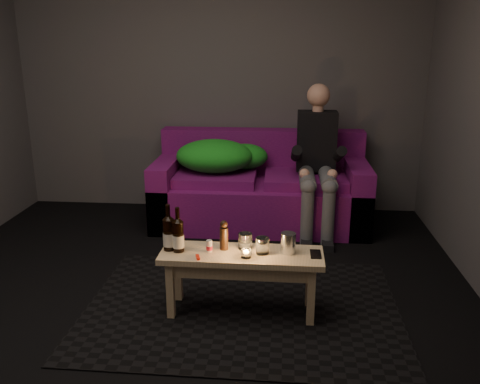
# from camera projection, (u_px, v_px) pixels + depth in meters

# --- Properties ---
(floor) EXTENTS (4.50, 4.50, 0.00)m
(floor) POSITION_uv_depth(u_px,v_px,m) (178.00, 318.00, 3.21)
(floor) COLOR black
(floor) RESTS_ON ground
(room) EXTENTS (4.50, 4.50, 4.50)m
(room) POSITION_uv_depth(u_px,v_px,m) (184.00, 47.00, 3.18)
(room) COLOR silver
(room) RESTS_ON ground
(rug) EXTENTS (2.05, 1.50, 0.01)m
(rug) POSITION_uv_depth(u_px,v_px,m) (242.00, 307.00, 3.33)
(rug) COLOR black
(rug) RESTS_ON floor
(sofa) EXTENTS (1.96, 0.88, 0.84)m
(sofa) POSITION_uv_depth(u_px,v_px,m) (261.00, 191.00, 4.82)
(sofa) COLOR #620D64
(sofa) RESTS_ON floor
(green_blanket) EXTENTS (0.86, 0.59, 0.29)m
(green_blanket) POSITION_uv_depth(u_px,v_px,m) (220.00, 156.00, 4.74)
(green_blanket) COLOR #1B9823
(green_blanket) RESTS_ON sofa
(person) EXTENTS (0.35, 0.82, 1.31)m
(person) POSITION_uv_depth(u_px,v_px,m) (317.00, 157.00, 4.51)
(person) COLOR black
(person) RESTS_ON sofa
(coffee_table) EXTENTS (1.02, 0.33, 0.42)m
(coffee_table) POSITION_uv_depth(u_px,v_px,m) (242.00, 263.00, 3.18)
(coffee_table) COLOR tan
(coffee_table) RESTS_ON rug
(beer_bottle_a) EXTENTS (0.08, 0.08, 0.30)m
(beer_bottle_a) POSITION_uv_depth(u_px,v_px,m) (169.00, 233.00, 3.17)
(beer_bottle_a) COLOR black
(beer_bottle_a) RESTS_ON coffee_table
(beer_bottle_b) EXTENTS (0.07, 0.07, 0.29)m
(beer_bottle_b) POSITION_uv_depth(u_px,v_px,m) (178.00, 235.00, 3.15)
(beer_bottle_b) COLOR black
(beer_bottle_b) RESTS_ON coffee_table
(salt_shaker) EXTENTS (0.05, 0.05, 0.08)m
(salt_shaker) POSITION_uv_depth(u_px,v_px,m) (209.00, 246.00, 3.16)
(salt_shaker) COLOR silver
(salt_shaker) RESTS_ON coffee_table
(pepper_mill) EXTENTS (0.07, 0.07, 0.14)m
(pepper_mill) POSITION_uv_depth(u_px,v_px,m) (224.00, 239.00, 3.19)
(pepper_mill) COLOR black
(pepper_mill) RESTS_ON coffee_table
(tumbler_back) EXTENTS (0.11, 0.11, 0.10)m
(tumbler_back) POSITION_uv_depth(u_px,v_px,m) (245.00, 241.00, 3.20)
(tumbler_back) COLOR white
(tumbler_back) RESTS_ON coffee_table
(tealight) EXTENTS (0.07, 0.07, 0.05)m
(tealight) POSITION_uv_depth(u_px,v_px,m) (246.00, 254.00, 3.08)
(tealight) COLOR white
(tealight) RESTS_ON coffee_table
(tumbler_front) EXTENTS (0.09, 0.09, 0.10)m
(tumbler_front) POSITION_uv_depth(u_px,v_px,m) (262.00, 246.00, 3.14)
(tumbler_front) COLOR white
(tumbler_front) RESTS_ON coffee_table
(steel_cup) EXTENTS (0.11, 0.11, 0.13)m
(steel_cup) POSITION_uv_depth(u_px,v_px,m) (288.00, 243.00, 3.14)
(steel_cup) COLOR silver
(steel_cup) RESTS_ON coffee_table
(smartphone) EXTENTS (0.07, 0.13, 0.01)m
(smartphone) POSITION_uv_depth(u_px,v_px,m) (316.00, 254.00, 3.13)
(smartphone) COLOR black
(smartphone) RESTS_ON coffee_table
(red_lighter) EXTENTS (0.04, 0.07, 0.01)m
(red_lighter) POSITION_uv_depth(u_px,v_px,m) (198.00, 257.00, 3.08)
(red_lighter) COLOR red
(red_lighter) RESTS_ON coffee_table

